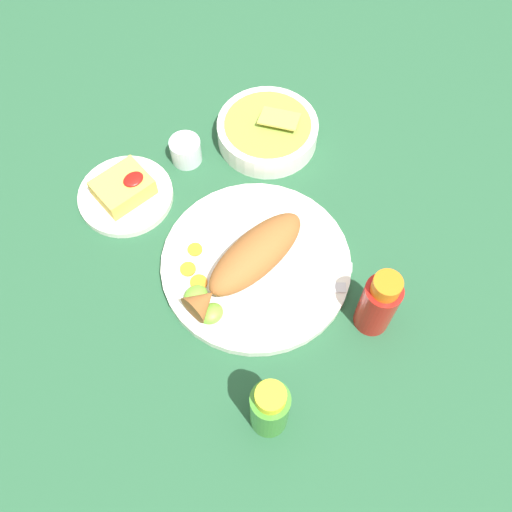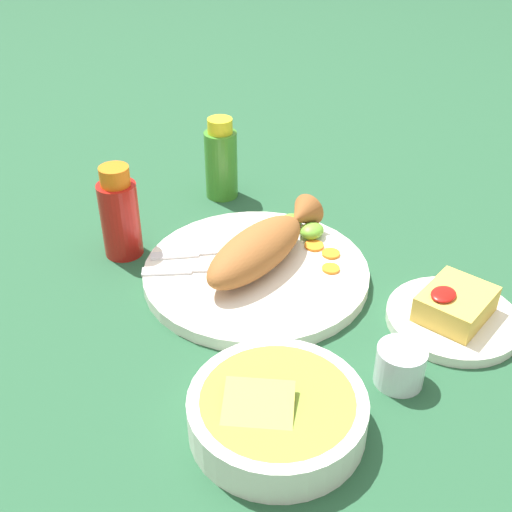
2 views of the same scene
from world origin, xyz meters
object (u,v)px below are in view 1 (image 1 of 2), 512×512
object	(u,v)px
main_plate	(256,264)
hot_sauce_bottle_red	(378,304)
fried_fish	(250,259)
guacamole_bowl	(268,131)
fork_near	(305,264)
salt_cup	(186,152)
fork_far	(298,287)
side_plate_fries	(126,196)
hot_sauce_bottle_green	(270,409)

from	to	relation	value
main_plate	hot_sauce_bottle_red	world-z (taller)	hot_sauce_bottle_red
fried_fish	guacamole_bowl	distance (m)	0.29
fried_fish	fork_near	distance (m)	0.10
hot_sauce_bottle_red	main_plate	bearing A→B (deg)	111.46
fried_fish	salt_cup	world-z (taller)	fried_fish
fork_near	salt_cup	world-z (taller)	salt_cup
fork_near	hot_sauce_bottle_red	distance (m)	0.15
fork_far	guacamole_bowl	bearing A→B (deg)	99.52
fork_near	side_plate_fries	world-z (taller)	fork_near
salt_cup	side_plate_fries	bearing A→B (deg)	179.26
fork_near	salt_cup	size ratio (longest dim) A/B	2.48
fork_far	salt_cup	distance (m)	0.34
main_plate	hot_sauce_bottle_green	distance (m)	0.26
hot_sauce_bottle_green	side_plate_fries	bearing A→B (deg)	81.76
hot_sauce_bottle_red	salt_cup	world-z (taller)	hot_sauce_bottle_red
side_plate_fries	guacamole_bowl	xyz separation A→B (m)	(0.29, -0.07, 0.02)
fried_fish	hot_sauce_bottle_green	world-z (taller)	hot_sauce_bottle_green
fried_fish	side_plate_fries	size ratio (longest dim) A/B	1.44
fried_fish	salt_cup	size ratio (longest dim) A/B	4.27
side_plate_fries	guacamole_bowl	distance (m)	0.29
fried_fish	side_plate_fries	distance (m)	0.28
hot_sauce_bottle_green	main_plate	bearing A→B (deg)	53.25
main_plate	fork_near	size ratio (longest dim) A/B	2.25
salt_cup	guacamole_bowl	xyz separation A→B (m)	(0.15, -0.07, 0.00)
guacamole_bowl	hot_sauce_bottle_green	bearing A→B (deg)	-131.31
hot_sauce_bottle_red	guacamole_bowl	xyz separation A→B (m)	(0.12, 0.39, -0.04)
hot_sauce_bottle_red	side_plate_fries	xyz separation A→B (m)	(-0.16, 0.46, -0.06)
hot_sauce_bottle_green	guacamole_bowl	bearing A→B (deg)	48.69
fork_near	guacamole_bowl	world-z (taller)	guacamole_bowl
main_plate	side_plate_fries	bearing A→B (deg)	108.26
fork_near	side_plate_fries	xyz separation A→B (m)	(-0.15, 0.32, -0.01)
hot_sauce_bottle_green	side_plate_fries	distance (m)	0.48
salt_cup	guacamole_bowl	distance (m)	0.16
salt_cup	main_plate	bearing A→B (deg)	-101.33
hot_sauce_bottle_red	guacamole_bowl	size ratio (longest dim) A/B	0.75
fork_near	guacamole_bowl	distance (m)	0.29
main_plate	side_plate_fries	size ratio (longest dim) A/B	1.88
fork_far	hot_sauce_bottle_green	world-z (taller)	hot_sauce_bottle_green
salt_cup	hot_sauce_bottle_red	bearing A→B (deg)	-86.84
fork_far	guacamole_bowl	world-z (taller)	guacamole_bowl
fried_fish	fork_far	distance (m)	0.09
guacamole_bowl	fork_far	bearing A→B (deg)	-122.86
hot_sauce_bottle_red	guacamole_bowl	bearing A→B (deg)	72.77
fried_fish	hot_sauce_bottle_red	xyz separation A→B (m)	(0.09, -0.20, 0.02)
main_plate	fork_far	world-z (taller)	fork_far
fried_fish	fork_near	xyz separation A→B (m)	(0.07, -0.06, -0.03)
fork_near	main_plate	bearing A→B (deg)	-178.09
fried_fish	fork_near	size ratio (longest dim) A/B	1.72
salt_cup	hot_sauce_bottle_green	bearing A→B (deg)	-113.85
hot_sauce_bottle_green	side_plate_fries	xyz separation A→B (m)	(0.07, 0.47, -0.06)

